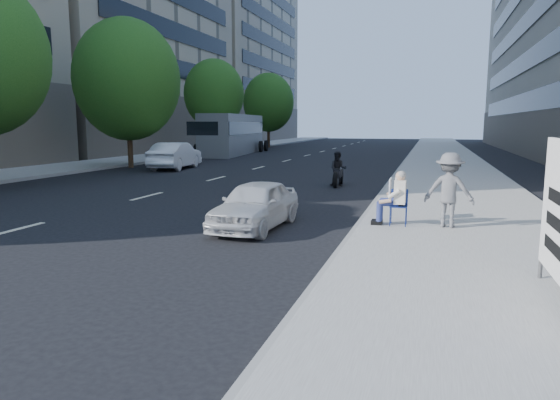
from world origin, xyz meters
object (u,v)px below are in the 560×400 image
(motorcycle, at_px, (338,171))
(jogger, at_px, (449,190))
(seated_protester, at_px, (394,195))
(white_sedan_mid, at_px, (175,156))
(bus, at_px, (233,135))
(white_sedan_near, at_px, (255,205))

(motorcycle, bearing_deg, jogger, -68.66)
(jogger, bearing_deg, seated_protester, 13.89)
(seated_protester, relative_size, white_sedan_mid, 0.29)
(motorcycle, bearing_deg, bus, 117.56)
(jogger, distance_m, bus, 32.09)
(seated_protester, distance_m, white_sedan_mid, 18.77)
(white_sedan_mid, height_order, bus, bus)
(bus, bearing_deg, motorcycle, -64.22)
(jogger, height_order, motorcycle, jogger)
(seated_protester, height_order, white_sedan_near, seated_protester)
(seated_protester, height_order, motorcycle, seated_protester)
(motorcycle, distance_m, bus, 23.06)
(seated_protester, relative_size, bus, 0.11)
(bus, bearing_deg, white_sedan_near, -73.97)
(bus, bearing_deg, white_sedan_mid, -88.24)
(motorcycle, bearing_deg, white_sedan_mid, 148.04)
(white_sedan_near, distance_m, white_sedan_mid, 17.15)
(white_sedan_mid, height_order, motorcycle, white_sedan_mid)
(white_sedan_near, xyz_separation_m, white_sedan_mid, (-9.82, 14.06, 0.16))
(seated_protester, height_order, bus, bus)
(seated_protester, bearing_deg, white_sedan_mid, 134.29)
(jogger, relative_size, white_sedan_near, 0.51)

